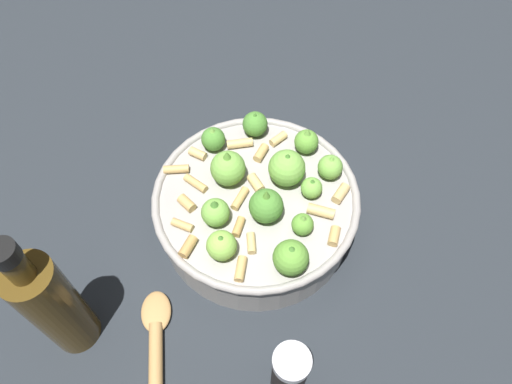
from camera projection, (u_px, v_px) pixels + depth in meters
ground_plane at (256, 223)px, 0.66m from camera, size 2.40×2.40×0.00m
cooking_pan at (257, 206)px, 0.62m from camera, size 0.26×0.26×0.12m
pepper_shaker at (289, 372)px, 0.50m from camera, size 0.04×0.04×0.10m
olive_oil_bottle at (52, 302)px, 0.50m from camera, size 0.05×0.05×0.21m
wooden_spoon at (156, 370)px, 0.54m from camera, size 0.20×0.13×0.02m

